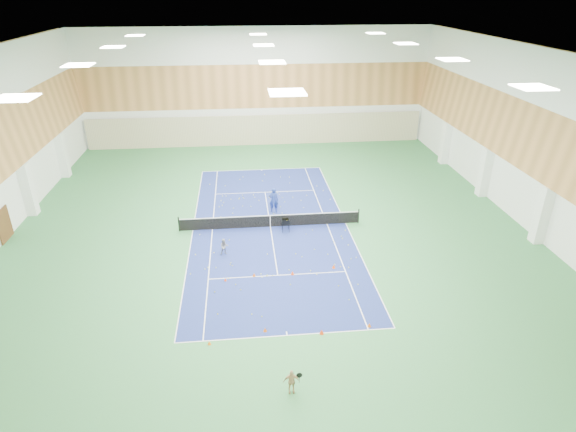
{
  "coord_description": "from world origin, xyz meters",
  "views": [
    {
      "loc": [
        -1.88,
        -30.62,
        15.66
      ],
      "look_at": [
        1.02,
        -2.46,
        2.0
      ],
      "focal_mm": 30.0,
      "sensor_mm": 36.0,
      "label": 1
    }
  ],
  "objects_px": {
    "child_court": "(224,247)",
    "child_apron": "(291,381)",
    "coach": "(274,200)",
    "ball_cart": "(286,225)",
    "tennis_net": "(270,220)"
  },
  "relations": [
    {
      "from": "coach",
      "to": "ball_cart",
      "type": "distance_m",
      "value": 3.37
    },
    {
      "from": "ball_cart",
      "to": "child_apron",
      "type": "bearing_deg",
      "value": -94.7
    },
    {
      "from": "coach",
      "to": "child_apron",
      "type": "distance_m",
      "value": 18.08
    },
    {
      "from": "child_apron",
      "to": "child_court",
      "type": "bearing_deg",
      "value": 104.93
    },
    {
      "from": "child_court",
      "to": "ball_cart",
      "type": "relative_size",
      "value": 1.15
    },
    {
      "from": "coach",
      "to": "child_apron",
      "type": "relative_size",
      "value": 1.67
    },
    {
      "from": "tennis_net",
      "to": "child_court",
      "type": "relative_size",
      "value": 11.65
    },
    {
      "from": "child_court",
      "to": "child_apron",
      "type": "distance_m",
      "value": 12.35
    },
    {
      "from": "coach",
      "to": "child_court",
      "type": "distance_m",
      "value": 7.1
    },
    {
      "from": "coach",
      "to": "ball_cart",
      "type": "bearing_deg",
      "value": 105.24
    },
    {
      "from": "coach",
      "to": "child_court",
      "type": "xyz_separation_m",
      "value": [
        -3.63,
        -6.08,
        -0.43
      ]
    },
    {
      "from": "coach",
      "to": "child_apron",
      "type": "height_order",
      "value": "coach"
    },
    {
      "from": "coach",
      "to": "child_court",
      "type": "bearing_deg",
      "value": 64.3
    },
    {
      "from": "ball_cart",
      "to": "child_court",
      "type": "bearing_deg",
      "value": -146.42
    },
    {
      "from": "coach",
      "to": "child_apron",
      "type": "bearing_deg",
      "value": 93.15
    }
  ]
}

